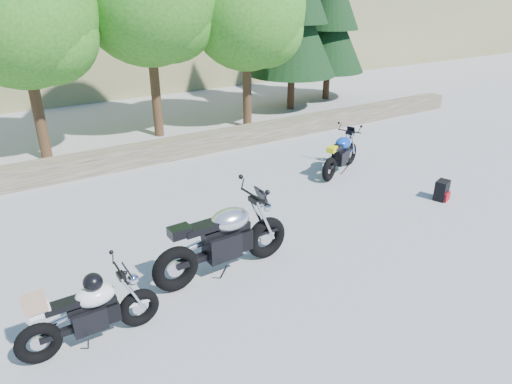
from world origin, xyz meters
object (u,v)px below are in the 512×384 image
(blue_bike, at_px, (341,154))
(backpack, at_px, (442,191))
(silver_bike, at_px, (224,240))
(white_bike, at_px, (88,311))

(blue_bike, height_order, backpack, blue_bike)
(silver_bike, bearing_deg, backpack, -2.74)
(white_bike, xyz_separation_m, backpack, (7.44, 0.45, -0.28))
(silver_bike, distance_m, white_bike, 2.26)
(white_bike, relative_size, backpack, 4.16)
(white_bike, bearing_deg, silver_bike, 12.52)
(blue_bike, xyz_separation_m, backpack, (0.78, -2.37, -0.25))
(backpack, bearing_deg, silver_bike, 161.09)
(silver_bike, distance_m, blue_bike, 5.02)
(blue_bike, distance_m, backpack, 2.50)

